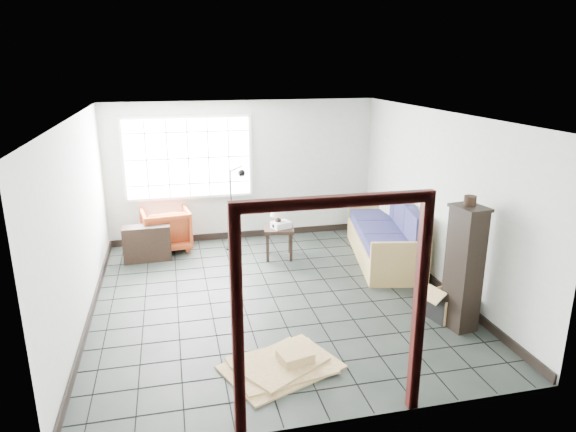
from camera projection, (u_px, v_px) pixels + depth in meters
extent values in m
plane|color=black|center=(273.00, 297.00, 7.41)|extent=(5.50, 5.50, 0.00)
cube|color=#A8ADA6|center=(243.00, 171.00, 9.60)|extent=(5.00, 0.02, 2.60)
cube|color=#A8ADA6|center=(334.00, 297.00, 4.47)|extent=(5.00, 0.02, 2.60)
cube|color=#A8ADA6|center=(79.00, 224.00, 6.49)|extent=(0.02, 5.50, 2.60)
cube|color=#A8ADA6|center=(438.00, 200.00, 7.58)|extent=(0.02, 5.50, 2.60)
cube|color=white|center=(271.00, 115.00, 6.66)|extent=(5.00, 5.50, 0.02)
cube|color=black|center=(245.00, 234.00, 9.94)|extent=(4.95, 0.03, 0.12)
cube|color=black|center=(91.00, 312.00, 6.86)|extent=(0.03, 5.45, 0.12)
cube|color=black|center=(430.00, 278.00, 7.93)|extent=(0.03, 5.45, 0.12)
cube|color=silver|center=(188.00, 158.00, 9.26)|extent=(2.32, 0.06, 1.52)
cube|color=white|center=(188.00, 158.00, 9.22)|extent=(2.20, 0.02, 1.40)
cube|color=#340D0B|center=(238.00, 331.00, 4.41)|extent=(0.10, 0.08, 2.10)
cube|color=#340D0B|center=(419.00, 310.00, 4.77)|extent=(0.10, 0.08, 2.10)
cube|color=#340D0B|center=(335.00, 201.00, 4.27)|extent=(1.80, 0.08, 0.10)
cube|color=olive|center=(383.00, 248.00, 8.80)|extent=(1.32, 2.38, 0.40)
cube|color=olive|center=(400.00, 265.00, 7.65)|extent=(0.89, 0.24, 0.72)
cube|color=olive|center=(371.00, 219.00, 9.86)|extent=(0.89, 0.24, 0.72)
cube|color=olive|center=(408.00, 225.00, 8.69)|extent=(0.53, 2.22, 0.79)
cube|color=#1A1A43|center=(393.00, 247.00, 8.01)|extent=(0.93, 0.86, 0.18)
cube|color=#1A1A43|center=(415.00, 230.00, 7.94)|extent=(0.30, 0.73, 0.58)
cube|color=#1A1A43|center=(383.00, 232.00, 8.72)|extent=(0.93, 0.86, 0.18)
cube|color=#1A1A43|center=(403.00, 216.00, 8.65)|extent=(0.30, 0.73, 0.58)
cube|color=#1A1A43|center=(375.00, 219.00, 9.42)|extent=(0.93, 0.86, 0.18)
cube|color=#1A1A43|center=(393.00, 205.00, 9.36)|extent=(0.30, 0.73, 0.58)
imported|color=maroon|center=(166.00, 227.00, 9.21)|extent=(0.91, 0.87, 0.84)
cube|color=black|center=(279.00, 229.00, 8.79)|extent=(0.58, 0.58, 0.06)
cube|color=black|center=(268.00, 248.00, 8.67)|extent=(0.06, 0.06, 0.50)
cube|color=black|center=(291.00, 247.00, 8.69)|extent=(0.06, 0.06, 0.50)
cube|color=black|center=(267.00, 240.00, 9.05)|extent=(0.06, 0.06, 0.50)
cube|color=black|center=(290.00, 240.00, 9.07)|extent=(0.06, 0.06, 0.50)
cylinder|color=black|center=(278.00, 223.00, 8.76)|extent=(0.10, 0.10, 0.15)
cylinder|color=black|center=(278.00, 216.00, 8.73)|extent=(0.03, 0.03, 0.10)
cone|color=beige|center=(278.00, 210.00, 8.69)|extent=(0.27, 0.27, 0.21)
cube|color=silver|center=(281.00, 225.00, 8.75)|extent=(0.35, 0.31, 0.11)
cylinder|color=black|center=(273.00, 226.00, 8.67)|extent=(0.04, 0.07, 0.06)
cylinder|color=black|center=(233.00, 248.00, 9.33)|extent=(0.31, 0.31, 0.03)
cylinder|color=black|center=(231.00, 210.00, 9.12)|extent=(0.03, 0.03, 1.44)
cylinder|color=black|center=(236.00, 169.00, 8.84)|extent=(0.24, 0.11, 0.13)
sphere|color=black|center=(241.00, 173.00, 8.80)|extent=(0.17, 0.17, 0.13)
cube|color=black|center=(147.00, 243.00, 8.72)|extent=(0.80, 0.33, 0.61)
cube|color=black|center=(147.00, 243.00, 8.71)|extent=(0.74, 0.29, 0.03)
cube|color=black|center=(464.00, 269.00, 6.37)|extent=(0.35, 0.44, 1.59)
cube|color=black|center=(470.00, 208.00, 6.14)|extent=(0.40, 0.48, 0.04)
cylinder|color=black|center=(470.00, 200.00, 6.18)|extent=(0.19, 0.19, 0.11)
cube|color=#885D42|center=(446.00, 315.00, 6.87)|extent=(0.58, 0.51, 0.02)
cube|color=black|center=(433.00, 308.00, 6.71)|extent=(0.12, 0.39, 0.34)
cube|color=#885D42|center=(461.00, 301.00, 6.93)|extent=(0.12, 0.39, 0.34)
cube|color=#885D42|center=(458.00, 311.00, 6.65)|extent=(0.49, 0.14, 0.34)
cube|color=#885D42|center=(437.00, 299.00, 6.99)|extent=(0.49, 0.14, 0.34)
cube|color=#885D42|center=(430.00, 294.00, 6.61)|extent=(0.28, 0.43, 0.14)
cube|color=#885D42|center=(467.00, 284.00, 6.90)|extent=(0.28, 0.43, 0.14)
cube|color=#885D42|center=(281.00, 367.00, 5.70)|extent=(1.45, 1.26, 0.03)
cube|color=#885D42|center=(281.00, 365.00, 5.69)|extent=(1.20, 0.98, 0.03)
cube|color=#885D42|center=(281.00, 363.00, 5.68)|extent=(1.12, 1.03, 0.03)
cube|color=#885D42|center=(295.00, 356.00, 5.70)|extent=(0.41, 0.36, 0.10)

